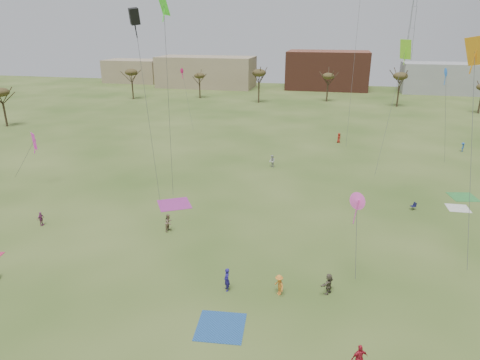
% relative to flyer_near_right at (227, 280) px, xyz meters
% --- Properties ---
extents(ground, '(260.00, 260.00, 0.00)m').
position_rel_flyer_near_right_xyz_m(ground, '(-1.31, -1.51, -0.96)').
color(ground, '#2E4A17').
rests_on(ground, ground).
extents(flyer_near_right, '(0.75, 0.84, 1.93)m').
position_rel_flyer_near_right_xyz_m(flyer_near_right, '(0.00, 0.00, 0.00)').
color(flyer_near_right, navy).
rests_on(flyer_near_right, ground).
extents(spectator_fore_a, '(1.15, 0.88, 1.82)m').
position_rel_flyer_near_right_xyz_m(spectator_fore_a, '(9.92, -6.28, -0.06)').
color(spectator_fore_a, red).
rests_on(spectator_fore_a, ground).
extents(spectator_fore_b, '(0.87, 1.02, 1.84)m').
position_rel_flyer_near_right_xyz_m(spectator_fore_b, '(-8.37, 8.77, -0.04)').
color(spectator_fore_b, '#826752').
rests_on(spectator_fore_b, ground).
extents(spectator_fore_c, '(1.27, 1.64, 1.73)m').
position_rel_flyer_near_right_xyz_m(spectator_fore_c, '(7.85, 1.34, -0.10)').
color(spectator_fore_c, brown).
rests_on(spectator_fore_c, ground).
extents(flyer_mid_b, '(1.18, 1.26, 1.71)m').
position_rel_flyer_near_right_xyz_m(flyer_mid_b, '(4.10, 0.35, -0.11)').
color(flyer_mid_b, orange).
rests_on(flyer_mid_b, ground).
extents(spectator_mid_d, '(0.46, 0.92, 1.51)m').
position_rel_flyer_near_right_xyz_m(spectator_mid_d, '(-21.92, 6.99, -0.21)').
color(spectator_mid_d, '#953E79').
rests_on(spectator_mid_d, ground).
extents(spectator_mid_e, '(1.08, 1.13, 1.84)m').
position_rel_flyer_near_right_xyz_m(spectator_mid_e, '(-1.25, 31.74, -0.04)').
color(spectator_mid_e, silver).
rests_on(spectator_mid_e, ground).
extents(flyer_far_b, '(0.92, 1.03, 1.77)m').
position_rel_flyer_near_right_xyz_m(flyer_far_b, '(8.29, 48.31, -0.08)').
color(flyer_far_b, maroon).
rests_on(flyer_far_b, ground).
extents(flyer_far_c, '(0.94, 1.15, 1.54)m').
position_rel_flyer_near_right_xyz_m(flyer_far_c, '(28.43, 46.97, -0.19)').
color(flyer_far_c, '#22529E').
rests_on(flyer_far_c, ground).
extents(blanket_blue, '(3.61, 3.61, 0.03)m').
position_rel_flyer_near_right_xyz_m(blanket_blue, '(0.67, -4.37, -0.96)').
color(blanket_blue, '#225295').
rests_on(blanket_blue, ground).
extents(blanket_cream, '(2.48, 2.48, 0.03)m').
position_rel_flyer_near_right_xyz_m(blanket_cream, '(21.98, 21.49, -0.96)').
color(blanket_cream, silver).
rests_on(blanket_cream, ground).
extents(blanket_plum, '(4.95, 4.95, 0.03)m').
position_rel_flyer_near_right_xyz_m(blanket_plum, '(-10.34, 15.35, -0.96)').
color(blanket_plum, '#A3328C').
rests_on(blanket_plum, ground).
extents(blanket_olive, '(3.53, 3.53, 0.03)m').
position_rel_flyer_near_right_xyz_m(blanket_olive, '(23.43, 25.30, -0.96)').
color(blanket_olive, '#328B3C').
rests_on(blanket_olive, ground).
extents(camp_chair_right, '(0.73, 0.71, 0.87)m').
position_rel_flyer_near_right_xyz_m(camp_chair_right, '(16.82, 19.92, -0.70)').
color(camp_chair_right, '#131436').
rests_on(camp_chair_right, ground).
extents(kites_aloft, '(69.39, 47.15, 27.73)m').
position_rel_flyer_near_right_xyz_m(kites_aloft, '(-0.58, 23.75, 17.70)').
color(kites_aloft, red).
rests_on(kites_aloft, ground).
extents(tree_line, '(117.44, 49.32, 8.91)m').
position_rel_flyer_near_right_xyz_m(tree_line, '(-4.15, 77.61, 6.12)').
color(tree_line, '#3A2B1E').
rests_on(tree_line, ground).
extents(building_tan, '(32.00, 14.00, 10.00)m').
position_rel_flyer_near_right_xyz_m(building_tan, '(-36.31, 113.49, 4.04)').
color(building_tan, '#937F60').
rests_on(building_tan, ground).
extents(building_brick, '(26.00, 16.00, 12.00)m').
position_rel_flyer_near_right_xyz_m(building_brick, '(3.69, 118.49, 5.04)').
color(building_brick, brown).
rests_on(building_brick, ground).
extents(building_grey, '(24.00, 12.00, 9.00)m').
position_rel_flyer_near_right_xyz_m(building_grey, '(38.69, 116.49, 3.54)').
color(building_grey, gray).
rests_on(building_grey, ground).
extents(building_tan_west, '(20.00, 12.00, 8.00)m').
position_rel_flyer_near_right_xyz_m(building_tan_west, '(-66.31, 120.49, 3.04)').
color(building_tan_west, '#937F60').
rests_on(building_tan_west, ground).
extents(radio_tower, '(1.51, 1.72, 41.00)m').
position_rel_flyer_near_right_xyz_m(radio_tower, '(28.69, 123.49, 18.24)').
color(radio_tower, '#9EA3A8').
rests_on(radio_tower, ground).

